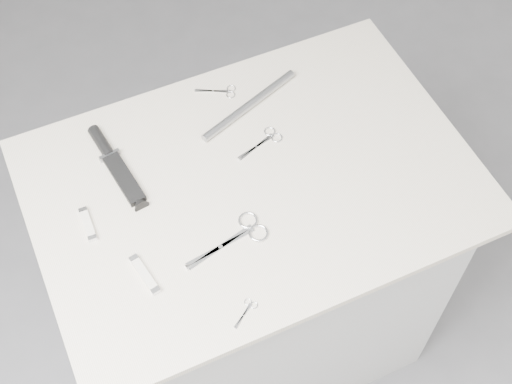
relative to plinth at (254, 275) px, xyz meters
name	(u,v)px	position (x,y,z in m)	size (l,w,h in m)	color
ground	(254,337)	(0.00, 0.00, -0.46)	(4.00, 4.00, 0.01)	slate
plinth	(254,275)	(0.00, 0.00, 0.00)	(0.90, 0.60, 0.90)	#B5B5B3
display_board	(254,183)	(0.00, 0.00, 0.46)	(1.00, 0.70, 0.02)	beige
large_shears	(242,234)	(-0.08, -0.12, 0.47)	(0.19, 0.09, 0.01)	silver
embroidery_scissors_a	(266,140)	(0.07, 0.09, 0.47)	(0.12, 0.07, 0.00)	silver
embroidery_scissors_b	(222,91)	(0.04, 0.27, 0.47)	(0.10, 0.07, 0.00)	silver
tiny_scissors	(247,310)	(-0.14, -0.29, 0.47)	(0.07, 0.05, 0.00)	silver
sheathed_knife	(114,162)	(-0.27, 0.17, 0.48)	(0.07, 0.24, 0.03)	black
pocket_knife_a	(145,274)	(-0.31, -0.13, 0.48)	(0.04, 0.10, 0.01)	silver
pocket_knife_b	(88,224)	(-0.38, 0.04, 0.48)	(0.02, 0.09, 0.01)	silver
metal_rail	(249,105)	(0.08, 0.20, 0.48)	(0.02, 0.02, 0.30)	gray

